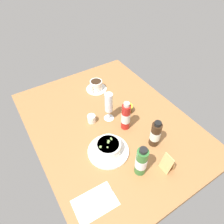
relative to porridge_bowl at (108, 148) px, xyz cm
name	(u,v)px	position (x,y,z in cm)	size (l,w,h in cm)	color
ground_plane	(109,124)	(-16.86, 11.04, -4.61)	(110.00, 84.00, 3.00)	#9E6B3D
porridge_bowl	(108,148)	(0.00, 0.00, 0.00)	(20.68, 20.68, 7.50)	white
cutlery_setting	(96,202)	(18.62, -17.44, -2.85)	(12.54, 18.24, 0.90)	white
coffee_cup	(96,86)	(-47.30, 19.63, -0.10)	(13.74, 13.74, 6.58)	white
creamer_jug	(92,119)	(-22.70, 2.79, -0.75)	(5.61, 4.64, 5.18)	white
wine_glass	(109,104)	(-19.77, 12.60, 8.16)	(5.84, 5.84, 18.16)	white
jam_jar	(127,109)	(-18.26, 24.66, -0.53)	(6.07, 6.07, 5.09)	#48310C
sauce_bottle_brown	(155,134)	(8.00, 22.74, 4.24)	(5.23, 5.23, 16.08)	#382314
sauce_bottle_red	(126,117)	(-9.11, 16.72, 5.16)	(4.93, 4.93, 18.02)	#B21E19
sauce_bottle_green	(141,162)	(16.80, 6.86, 4.87)	(5.38, 5.38, 17.29)	#337233
menu_card	(168,162)	(22.39, 18.38, 1.67)	(5.72, 4.91, 9.66)	tan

